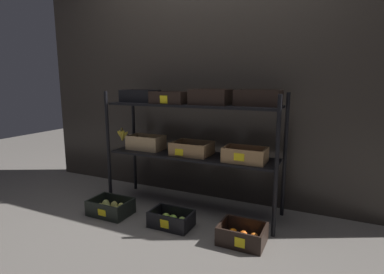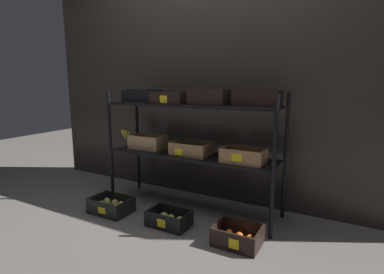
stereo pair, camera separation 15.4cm
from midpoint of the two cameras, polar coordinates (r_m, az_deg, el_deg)
name	(u,v)px [view 2 (the right image)]	position (r m, az deg, el deg)	size (l,w,h in m)	color
ground_plane	(192,208)	(2.91, 1.56, -13.20)	(10.00, 10.00, 0.00)	#605B56
storefront_wall	(212,91)	(3.04, 5.17, 8.55)	(3.97, 0.12, 2.14)	#2D2823
display_rack	(193,128)	(2.70, 1.75, 1.71)	(1.70, 0.44, 1.10)	black
crate_ground_pear	(111,206)	(2.88, -13.41, -12.56)	(0.36, 0.27, 0.14)	black
crate_ground_apple_green	(169,220)	(2.57, -2.51, -15.31)	(0.34, 0.23, 0.13)	black
crate_ground_tangerine	(238,237)	(2.35, 10.52, -18.09)	(0.33, 0.26, 0.14)	black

